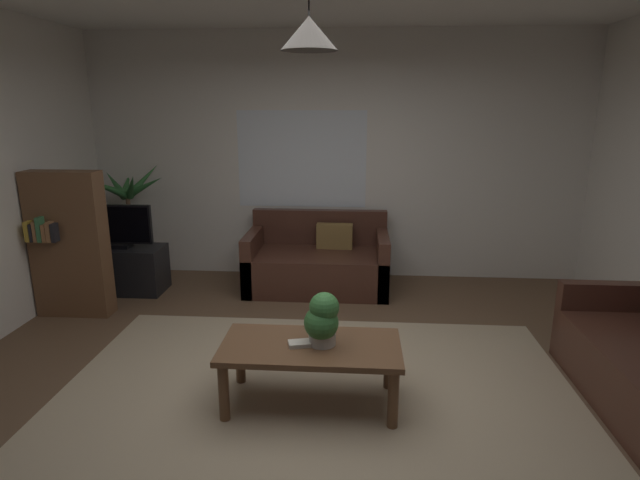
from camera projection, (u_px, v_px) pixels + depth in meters
name	position (u px, v px, depth m)	size (l,w,h in m)	color
floor	(317.00, 395.00, 3.63)	(5.66, 5.33, 0.02)	brown
rug	(315.00, 409.00, 3.43)	(3.68, 2.93, 0.01)	tan
wall_back	(335.00, 158.00, 5.87)	(5.78, 0.06, 2.79)	silver
window_pane	(302.00, 159.00, 5.87)	(1.48, 0.01, 1.10)	white
couch_under_window	(318.00, 264.00, 5.66)	(1.54, 0.86, 0.82)	#47281E
coffee_table	(311.00, 353.00, 3.42)	(1.20, 0.59, 0.44)	brown
book_on_table_0	(299.00, 344.00, 3.38)	(0.14, 0.10, 0.03)	beige
remote_on_table_0	(323.00, 338.00, 3.47)	(0.05, 0.16, 0.02)	black
potted_plant_on_table	(323.00, 319.00, 3.35)	(0.23, 0.23, 0.37)	beige
tv_stand	(123.00, 269.00, 5.57)	(0.90, 0.44, 0.50)	black
tv	(117.00, 226.00, 5.42)	(0.74, 0.16, 0.47)	black
potted_palm_corner	(130.00, 224.00, 5.90)	(0.96, 0.90, 1.36)	#B77051
bookshelf_corner	(69.00, 244.00, 4.84)	(0.70, 0.31, 1.40)	brown
pendant_lamp	(309.00, 33.00, 2.90)	(0.33, 0.33, 0.51)	black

